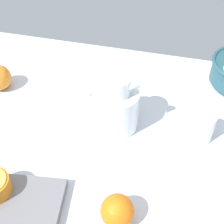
{
  "coord_description": "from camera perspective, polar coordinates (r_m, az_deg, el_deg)",
  "views": [
    {
      "loc": [
        17.3,
        -59.4,
        65.78
      ],
      "look_at": [
        1.84,
        1.96,
        4.99
      ],
      "focal_mm": 50.82,
      "sensor_mm": 36.0,
      "label": 1
    }
  ],
  "objects": [
    {
      "name": "ground_plane",
      "position": [
        0.91,
        -1.42,
        -3.57
      ],
      "size": [
        140.97,
        82.87,
        3.0
      ],
      "primitive_type": "cube",
      "color": "silver"
    },
    {
      "name": "loose_orange_1",
      "position": [
        0.71,
        0.96,
        -17.35
      ],
      "size": [
        7.37,
        7.37,
        7.37
      ],
      "primitive_type": "sphere",
      "color": "orange",
      "rests_on": "ground_plane"
    },
    {
      "name": "juice_glass",
      "position": [
        0.88,
        15.95,
        -2.81
      ],
      "size": [
        5.97,
        5.97,
        8.81
      ],
      "color": "white",
      "rests_on": "ground_plane"
    },
    {
      "name": "juice_pitcher",
      "position": [
        0.87,
        0.73,
        0.57
      ],
      "size": [
        16.0,
        12.33,
        17.63
      ],
      "color": "white",
      "rests_on": "ground_plane"
    }
  ]
}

